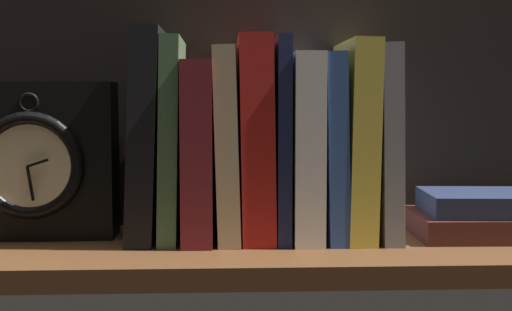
{
  "coord_description": "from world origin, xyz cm",
  "views": [
    {
      "loc": [
        -5.25,
        -82.48,
        17.02
      ],
      "look_at": [
        -1.26,
        3.51,
        10.11
      ],
      "focal_mm": 49.06,
      "sensor_mm": 36.0,
      "label": 1
    }
  ],
  "objects_px": {
    "book_gray_chess": "(379,142)",
    "book_yellow_seinlanguage": "(354,140)",
    "book_stack_side": "(488,215)",
    "book_blue_modern": "(329,146)",
    "book_tan_shortstories": "(226,144)",
    "book_white_catcher": "(303,146)",
    "book_green_romantic": "(172,139)",
    "framed_clock": "(36,161)",
    "book_navy_bierce": "(280,139)",
    "book_maroon_dawkins": "(198,151)",
    "book_red_requiem": "(255,138)",
    "book_black_skeptic": "(148,135)"
  },
  "relations": [
    {
      "from": "book_blue_modern",
      "to": "book_gray_chess",
      "type": "bearing_deg",
      "value": 0.0
    },
    {
      "from": "book_maroon_dawkins",
      "to": "book_blue_modern",
      "type": "height_order",
      "value": "book_blue_modern"
    },
    {
      "from": "book_white_catcher",
      "to": "book_stack_side",
      "type": "height_order",
      "value": "book_white_catcher"
    },
    {
      "from": "book_navy_bierce",
      "to": "book_red_requiem",
      "type": "bearing_deg",
      "value": 180.0
    },
    {
      "from": "book_black_skeptic",
      "to": "book_stack_side",
      "type": "height_order",
      "value": "book_black_skeptic"
    },
    {
      "from": "book_gray_chess",
      "to": "framed_clock",
      "type": "bearing_deg",
      "value": 179.34
    },
    {
      "from": "book_tan_shortstories",
      "to": "book_black_skeptic",
      "type": "bearing_deg",
      "value": 180.0
    },
    {
      "from": "book_green_romantic",
      "to": "framed_clock",
      "type": "relative_size",
      "value": 1.27
    },
    {
      "from": "book_blue_modern",
      "to": "book_stack_side",
      "type": "bearing_deg",
      "value": -2.98
    },
    {
      "from": "book_black_skeptic",
      "to": "book_gray_chess",
      "type": "height_order",
      "value": "book_black_skeptic"
    },
    {
      "from": "book_navy_bierce",
      "to": "book_yellow_seinlanguage",
      "type": "bearing_deg",
      "value": 0.0
    },
    {
      "from": "book_white_catcher",
      "to": "book_maroon_dawkins",
      "type": "bearing_deg",
      "value": 180.0
    },
    {
      "from": "book_green_romantic",
      "to": "book_yellow_seinlanguage",
      "type": "relative_size",
      "value": 1.01
    },
    {
      "from": "book_white_catcher",
      "to": "book_gray_chess",
      "type": "distance_m",
      "value": 0.1
    },
    {
      "from": "book_white_catcher",
      "to": "book_blue_modern",
      "type": "distance_m",
      "value": 0.03
    },
    {
      "from": "book_black_skeptic",
      "to": "book_tan_shortstories",
      "type": "bearing_deg",
      "value": 0.0
    },
    {
      "from": "book_yellow_seinlanguage",
      "to": "book_maroon_dawkins",
      "type": "bearing_deg",
      "value": 180.0
    },
    {
      "from": "book_navy_bierce",
      "to": "book_gray_chess",
      "type": "height_order",
      "value": "book_navy_bierce"
    },
    {
      "from": "book_tan_shortstories",
      "to": "book_white_catcher",
      "type": "bearing_deg",
      "value": 0.0
    },
    {
      "from": "book_blue_modern",
      "to": "book_white_catcher",
      "type": "bearing_deg",
      "value": 180.0
    },
    {
      "from": "book_navy_bierce",
      "to": "framed_clock",
      "type": "relative_size",
      "value": 1.27
    },
    {
      "from": "book_maroon_dawkins",
      "to": "book_stack_side",
      "type": "relative_size",
      "value": 1.14
    },
    {
      "from": "book_red_requiem",
      "to": "book_gray_chess",
      "type": "xyz_separation_m",
      "value": [
        0.15,
        0.0,
        -0.01
      ]
    },
    {
      "from": "book_tan_shortstories",
      "to": "book_gray_chess",
      "type": "distance_m",
      "value": 0.19
    },
    {
      "from": "book_maroon_dawkins",
      "to": "book_navy_bierce",
      "type": "height_order",
      "value": "book_navy_bierce"
    },
    {
      "from": "book_green_romantic",
      "to": "book_yellow_seinlanguage",
      "type": "height_order",
      "value": "book_green_romantic"
    },
    {
      "from": "book_green_romantic",
      "to": "book_stack_side",
      "type": "bearing_deg",
      "value": -1.51
    },
    {
      "from": "book_maroon_dawkins",
      "to": "book_red_requiem",
      "type": "relative_size",
      "value": 0.88
    },
    {
      "from": "book_navy_bierce",
      "to": "book_white_catcher",
      "type": "relative_size",
      "value": 1.09
    },
    {
      "from": "book_navy_bierce",
      "to": "book_gray_chess",
      "type": "distance_m",
      "value": 0.12
    },
    {
      "from": "book_red_requiem",
      "to": "framed_clock",
      "type": "height_order",
      "value": "book_red_requiem"
    },
    {
      "from": "book_maroon_dawkins",
      "to": "book_blue_modern",
      "type": "xyz_separation_m",
      "value": [
        0.16,
        0.0,
        0.0
      ]
    },
    {
      "from": "book_white_catcher",
      "to": "book_yellow_seinlanguage",
      "type": "xyz_separation_m",
      "value": [
        0.06,
        0.0,
        0.01
      ]
    },
    {
      "from": "book_maroon_dawkins",
      "to": "book_blue_modern",
      "type": "distance_m",
      "value": 0.16
    },
    {
      "from": "book_navy_bierce",
      "to": "book_stack_side",
      "type": "height_order",
      "value": "book_navy_bierce"
    },
    {
      "from": "book_navy_bierce",
      "to": "book_white_catcher",
      "type": "bearing_deg",
      "value": 0.0
    },
    {
      "from": "book_stack_side",
      "to": "book_blue_modern",
      "type": "bearing_deg",
      "value": 177.02
    },
    {
      "from": "book_yellow_seinlanguage",
      "to": "book_stack_side",
      "type": "distance_m",
      "value": 0.19
    },
    {
      "from": "book_green_romantic",
      "to": "book_gray_chess",
      "type": "bearing_deg",
      "value": 0.0
    },
    {
      "from": "book_maroon_dawkins",
      "to": "book_stack_side",
      "type": "distance_m",
      "value": 0.37
    },
    {
      "from": "book_black_skeptic",
      "to": "framed_clock",
      "type": "xyz_separation_m",
      "value": [
        -0.14,
        0.0,
        -0.03
      ]
    },
    {
      "from": "book_white_catcher",
      "to": "framed_clock",
      "type": "xyz_separation_m",
      "value": [
        -0.33,
        0.0,
        -0.02
      ]
    },
    {
      "from": "book_gray_chess",
      "to": "book_yellow_seinlanguage",
      "type": "bearing_deg",
      "value": 180.0
    },
    {
      "from": "book_stack_side",
      "to": "book_red_requiem",
      "type": "bearing_deg",
      "value": 177.96
    },
    {
      "from": "framed_clock",
      "to": "book_blue_modern",
      "type": "bearing_deg",
      "value": -0.77
    },
    {
      "from": "book_navy_bierce",
      "to": "book_blue_modern",
      "type": "bearing_deg",
      "value": 0.0
    },
    {
      "from": "book_black_skeptic",
      "to": "book_blue_modern",
      "type": "bearing_deg",
      "value": 0.0
    },
    {
      "from": "book_green_romantic",
      "to": "book_black_skeptic",
      "type": "bearing_deg",
      "value": 180.0
    },
    {
      "from": "framed_clock",
      "to": "book_red_requiem",
      "type": "bearing_deg",
      "value": -1.04
    },
    {
      "from": "book_maroon_dawkins",
      "to": "book_tan_shortstories",
      "type": "xyz_separation_m",
      "value": [
        0.03,
        0.0,
        0.01
      ]
    }
  ]
}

